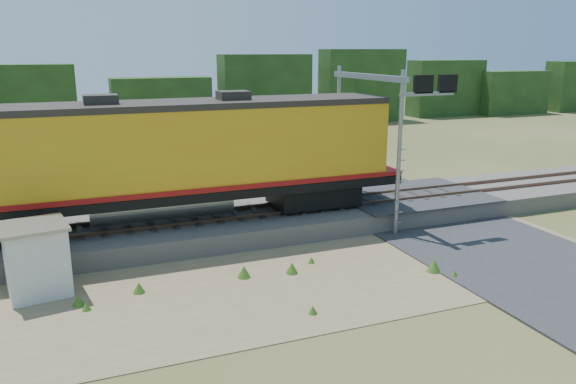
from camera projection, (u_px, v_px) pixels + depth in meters
name	position (u px, v px, depth m)	size (l,w,h in m)	color
ground	(336.00, 278.00, 19.38)	(140.00, 140.00, 0.00)	#475123
ballast	(276.00, 219.00, 24.68)	(70.00, 5.00, 0.80)	slate
rails	(276.00, 209.00, 24.57)	(70.00, 1.54, 0.16)	brown
dirt_shoulder	(277.00, 280.00, 19.11)	(26.00, 8.00, 0.03)	#8C7754
road	(484.00, 243.00, 22.53)	(7.00, 66.00, 0.86)	#38383A
tree_line_north	(157.00, 99.00, 52.85)	(130.00, 3.00, 6.50)	#1B3513
weed_clumps	(238.00, 292.00, 18.22)	(15.00, 6.20, 0.56)	#37611B
locomotive	(152.00, 156.00, 22.05)	(20.51, 3.13, 5.29)	black
shed	(36.00, 259.00, 17.83)	(2.25, 2.25, 2.33)	silver
signal_gantry	(381.00, 108.00, 24.60)	(2.73, 6.20, 6.88)	gray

